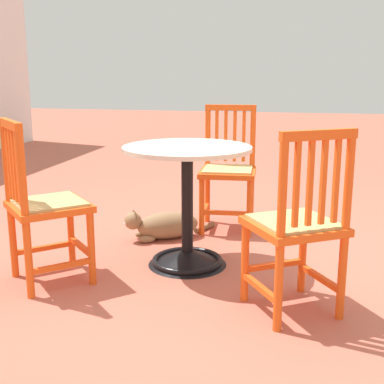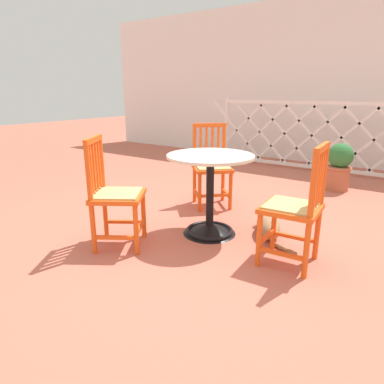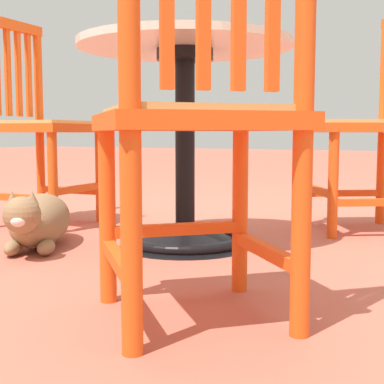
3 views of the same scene
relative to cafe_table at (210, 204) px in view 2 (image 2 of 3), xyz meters
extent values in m
plane|color=#BC604C|center=(0.05, -0.25, -0.28)|extent=(24.00, 24.00, 0.00)
cube|color=white|center=(0.05, 3.94, 1.12)|extent=(10.00, 0.20, 2.80)
cylinder|color=white|center=(-1.62, 3.16, 0.29)|extent=(0.06, 0.06, 1.14)
cube|color=white|center=(-0.04, 3.16, -0.22)|extent=(3.15, 0.04, 0.05)
cube|color=white|center=(-0.04, 3.16, 0.80)|extent=(3.15, 0.04, 0.05)
cube|color=white|center=(-1.39, 3.16, 0.29)|extent=(1.03, 0.02, 1.03)
cube|color=white|center=(-0.94, 3.16, 0.29)|extent=(1.03, 0.02, 1.03)
cube|color=white|center=(-0.49, 3.16, 0.29)|extent=(1.03, 0.02, 1.03)
cube|color=white|center=(-0.04, 3.16, 0.29)|extent=(1.03, 0.02, 1.03)
cube|color=white|center=(0.41, 3.16, 0.29)|extent=(1.03, 0.02, 1.03)
cube|color=white|center=(0.86, 3.16, 0.29)|extent=(1.03, 0.02, 1.03)
cube|color=white|center=(-1.39, 3.16, 0.29)|extent=(1.03, 0.02, 1.03)
cube|color=white|center=(-0.94, 3.16, 0.29)|extent=(1.03, 0.02, 1.03)
cube|color=white|center=(-0.49, 3.16, 0.29)|extent=(1.03, 0.02, 1.03)
cube|color=white|center=(-0.04, 3.16, 0.29)|extent=(1.03, 0.02, 1.03)
cube|color=white|center=(0.41, 3.16, 0.29)|extent=(1.03, 0.02, 1.03)
cube|color=white|center=(0.86, 3.16, 0.29)|extent=(1.03, 0.02, 1.03)
cone|color=black|center=(0.00, 0.00, -0.23)|extent=(0.48, 0.48, 0.10)
torus|color=black|center=(0.00, 0.00, -0.26)|extent=(0.44, 0.44, 0.04)
cylinder|color=black|center=(0.00, 0.00, 0.09)|extent=(0.07, 0.07, 0.66)
cylinder|color=black|center=(0.00, 0.00, 0.40)|extent=(0.20, 0.20, 0.04)
cylinder|color=silver|center=(0.00, 0.00, 0.43)|extent=(0.76, 0.76, 0.02)
cylinder|color=#EA5619|center=(-0.16, 0.68, -0.06)|extent=(0.04, 0.04, 0.45)
cylinder|color=#EA5619|center=(-0.41, 0.45, -0.06)|extent=(0.04, 0.04, 0.45)
cylinder|color=#EA5619|center=(-0.40, 0.93, 0.17)|extent=(0.04, 0.04, 0.91)
cylinder|color=#EA5619|center=(-0.64, 0.69, 0.17)|extent=(0.04, 0.04, 0.91)
cube|color=#EA5619|center=(-0.28, 0.81, -0.14)|extent=(0.26, 0.26, 0.03)
cube|color=#EA5619|center=(-0.52, 0.57, -0.14)|extent=(0.26, 0.26, 0.03)
cube|color=#EA5619|center=(-0.28, 0.57, -0.11)|extent=(0.26, 0.26, 0.03)
cube|color=#EA5619|center=(-0.40, 0.69, 0.15)|extent=(0.57, 0.57, 0.04)
cube|color=tan|center=(-0.40, 0.69, 0.17)|extent=(0.49, 0.49, 0.02)
cube|color=#EA5619|center=(-0.45, 0.88, 0.40)|extent=(0.03, 0.03, 0.39)
cube|color=#EA5619|center=(-0.49, 0.83, 0.40)|extent=(0.03, 0.03, 0.39)
cube|color=#EA5619|center=(-0.54, 0.79, 0.40)|extent=(0.03, 0.03, 0.39)
cube|color=#EA5619|center=(-0.59, 0.74, 0.40)|extent=(0.03, 0.03, 0.39)
cube|color=#EA5619|center=(-0.52, 0.81, 0.61)|extent=(0.30, 0.29, 0.04)
cylinder|color=#EA5619|center=(-0.44, -0.40, -0.06)|extent=(0.04, 0.04, 0.45)
cylinder|color=#EA5619|center=(-0.25, -0.69, -0.06)|extent=(0.04, 0.04, 0.45)
cylinder|color=#EA5619|center=(-0.72, -0.58, 0.17)|extent=(0.04, 0.04, 0.91)
cylinder|color=#EA5619|center=(-0.54, -0.87, 0.17)|extent=(0.04, 0.04, 0.91)
cube|color=#EA5619|center=(-0.58, -0.49, -0.14)|extent=(0.30, 0.21, 0.03)
cube|color=#EA5619|center=(-0.39, -0.78, -0.14)|extent=(0.30, 0.21, 0.03)
cube|color=#EA5619|center=(-0.34, -0.54, -0.11)|extent=(0.21, 0.30, 0.03)
cube|color=#EA5619|center=(-0.49, -0.64, 0.15)|extent=(0.55, 0.55, 0.04)
cube|color=tan|center=(-0.49, -0.64, 0.17)|extent=(0.48, 0.48, 0.02)
cube|color=#EA5619|center=(-0.68, -0.64, 0.40)|extent=(0.03, 0.03, 0.39)
cube|color=#EA5619|center=(-0.65, -0.70, 0.40)|extent=(0.03, 0.03, 0.39)
cube|color=#EA5619|center=(-0.61, -0.76, 0.40)|extent=(0.03, 0.03, 0.39)
cube|color=#EA5619|center=(-0.57, -0.81, 0.40)|extent=(0.03, 0.03, 0.39)
cube|color=#EA5619|center=(-0.63, -0.73, 0.61)|extent=(0.23, 0.34, 0.04)
cylinder|color=#EA5619|center=(0.62, -0.31, -0.06)|extent=(0.04, 0.04, 0.45)
cylinder|color=#EA5619|center=(0.60, 0.03, -0.06)|extent=(0.04, 0.04, 0.45)
cylinder|color=#EA5619|center=(0.96, -0.29, 0.17)|extent=(0.04, 0.04, 0.91)
cylinder|color=#EA5619|center=(0.94, 0.05, 0.17)|extent=(0.04, 0.04, 0.91)
cube|color=#EA5619|center=(0.79, -0.30, -0.14)|extent=(0.34, 0.05, 0.03)
cube|color=#EA5619|center=(0.77, 0.04, -0.14)|extent=(0.34, 0.05, 0.03)
cube|color=#EA5619|center=(0.61, -0.14, -0.11)|extent=(0.05, 0.34, 0.03)
cube|color=#EA5619|center=(0.78, -0.13, 0.15)|extent=(0.42, 0.42, 0.04)
cube|color=tan|center=(0.78, -0.13, 0.17)|extent=(0.37, 0.37, 0.02)
cube|color=#EA5619|center=(0.95, -0.22, 0.40)|extent=(0.02, 0.03, 0.39)
cube|color=#EA5619|center=(0.95, -0.15, 0.40)|extent=(0.02, 0.03, 0.39)
cube|color=#EA5619|center=(0.94, -0.08, 0.40)|extent=(0.02, 0.03, 0.39)
cube|color=#EA5619|center=(0.94, -0.02, 0.40)|extent=(0.02, 0.03, 0.39)
cube|color=#EA5619|center=(0.95, -0.12, 0.61)|extent=(0.06, 0.38, 0.04)
ellipsoid|color=#8E704C|center=(0.47, 0.25, -0.19)|extent=(0.39, 0.48, 0.19)
ellipsoid|color=silver|center=(0.41, 0.33, -0.20)|extent=(0.22, 0.23, 0.14)
sphere|color=#8E704C|center=(0.34, 0.46, -0.13)|extent=(0.12, 0.12, 0.12)
ellipsoid|color=silver|center=(0.32, 0.50, -0.15)|extent=(0.07, 0.06, 0.04)
cone|color=#8E704C|center=(0.32, 0.44, -0.08)|extent=(0.04, 0.04, 0.04)
cone|color=#8E704C|center=(0.37, 0.47, -0.08)|extent=(0.04, 0.04, 0.04)
ellipsoid|color=#8E704C|center=(0.33, 0.36, -0.26)|extent=(0.11, 0.13, 0.05)
ellipsoid|color=#8E704C|center=(0.43, 0.42, -0.26)|extent=(0.11, 0.13, 0.05)
cylinder|color=#8E704C|center=(0.71, 0.03, -0.26)|extent=(0.22, 0.13, 0.04)
cylinder|color=#B25B3D|center=(0.62, 2.18, -0.12)|extent=(0.28, 0.28, 0.32)
torus|color=#B25B3D|center=(0.62, 2.18, 0.02)|extent=(0.32, 0.32, 0.04)
sphere|color=#2D6B33|center=(0.62, 2.18, 0.18)|extent=(0.32, 0.32, 0.32)
camera|label=1|loc=(-2.92, -0.67, 0.88)|focal=48.43mm
camera|label=2|loc=(1.53, -2.47, 0.97)|focal=31.94mm
camera|label=3|loc=(-0.96, 1.76, 0.12)|focal=52.20mm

